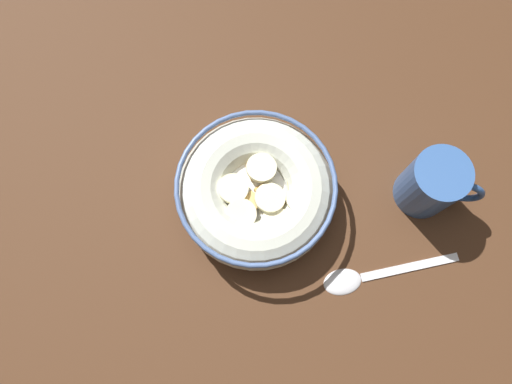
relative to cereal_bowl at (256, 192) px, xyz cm
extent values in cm
cube|color=#472B19|center=(-0.03, 0.02, -4.23)|extent=(108.15, 108.15, 2.00)
cylinder|color=beige|center=(-0.03, 0.02, -2.93)|extent=(10.30, 10.30, 0.60)
torus|color=beige|center=(-0.03, 0.02, -0.23)|extent=(18.73, 18.73, 6.00)
torus|color=#4C6699|center=(-0.03, 0.02, 2.47)|extent=(18.77, 18.77, 0.60)
cylinder|color=white|center=(-0.03, 0.02, 0.31)|extent=(15.13, 15.13, 0.40)
cube|color=#AD7F42|center=(-0.71, 2.18, 0.93)|extent=(2.54, 2.54, 0.84)
cube|color=tan|center=(-0.12, -1.50, 0.97)|extent=(2.31, 2.33, 0.90)
cube|color=tan|center=(4.24, 1.80, 0.84)|extent=(2.36, 2.38, 0.87)
cube|color=tan|center=(6.33, 1.17, 0.96)|extent=(2.58, 2.59, 0.96)
cube|color=#B78947|center=(-3.38, -1.17, 0.85)|extent=(2.10, 2.18, 1.06)
cube|color=tan|center=(-1.52, -4.35, 1.05)|extent=(2.60, 2.57, 1.06)
cube|color=#B78947|center=(1.00, -0.14, 0.99)|extent=(2.56, 2.56, 0.83)
cube|color=tan|center=(3.27, -1.43, 0.98)|extent=(2.59, 2.59, 0.92)
cube|color=#B78947|center=(-4.00, -4.06, 0.99)|extent=(2.59, 2.61, 1.07)
cube|color=#AD7F42|center=(1.68, 6.37, 1.02)|extent=(2.39, 2.43, 1.02)
cylinder|color=#F4EABC|center=(-0.23, 2.34, 2.22)|extent=(5.02, 5.04, 1.10)
cylinder|color=#F4EABC|center=(-0.83, -3.45, 1.74)|extent=(4.74, 4.73, 1.18)
cylinder|color=#F4EABC|center=(-2.54, -0.83, 1.81)|extent=(4.46, 4.45, 1.21)
cylinder|color=#F9EFC6|center=(5.37, 0.18, 2.08)|extent=(4.80, 4.80, 0.80)
cylinder|color=beige|center=(3.28, -3.34, 1.67)|extent=(5.01, 5.00, 0.81)
cylinder|color=beige|center=(1.86, -0.82, 2.05)|extent=(4.97, 4.98, 1.16)
ellipsoid|color=silver|center=(12.74, -7.17, -2.83)|extent=(5.54, 4.89, 0.80)
cube|color=silver|center=(20.16, -3.28, -3.05)|extent=(11.20, 6.52, 0.36)
cylinder|color=#335999|center=(19.54, 6.20, 1.11)|extent=(6.62, 6.62, 8.67)
torus|color=#335999|center=(22.85, 6.20, 1.11)|extent=(5.66, 0.80, 5.66)
camera|label=1|loc=(4.07, -14.65, 56.36)|focal=34.48mm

